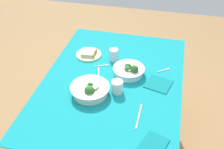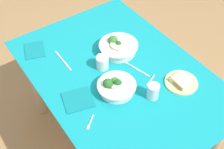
% 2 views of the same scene
% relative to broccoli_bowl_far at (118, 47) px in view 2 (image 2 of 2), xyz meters
% --- Properties ---
extents(ground_plane, '(6.00, 6.00, 0.00)m').
position_rel_broccoli_bowl_far_xyz_m(ground_plane, '(0.17, -0.11, -0.81)').
color(ground_plane, '#9E7547').
extents(dining_table, '(1.41, 0.99, 0.77)m').
position_rel_broccoli_bowl_far_xyz_m(dining_table, '(0.17, -0.11, -0.15)').
color(dining_table, teal).
rests_on(dining_table, ground_plane).
extents(broccoli_bowl_far, '(0.26, 0.26, 0.10)m').
position_rel_broccoli_bowl_far_xyz_m(broccoli_bowl_far, '(0.00, 0.00, 0.00)').
color(broccoli_bowl_far, silver).
rests_on(broccoli_bowl_far, dining_table).
extents(broccoli_bowl_near, '(0.23, 0.23, 0.10)m').
position_rel_broccoli_bowl_far_xyz_m(broccoli_bowl_near, '(0.28, -0.21, -0.00)').
color(broccoli_bowl_near, white).
rests_on(broccoli_bowl_near, dining_table).
extents(bread_side_plate, '(0.20, 0.20, 0.04)m').
position_rel_broccoli_bowl_far_xyz_m(bread_side_plate, '(0.46, 0.15, -0.02)').
color(bread_side_plate, '#B7D684').
rests_on(bread_side_plate, dining_table).
extents(water_glass_center, '(0.08, 0.08, 0.09)m').
position_rel_broccoli_bowl_far_xyz_m(water_glass_center, '(0.07, -0.17, 0.01)').
color(water_glass_center, silver).
rests_on(water_glass_center, dining_table).
extents(water_glass_side, '(0.07, 0.07, 0.10)m').
position_rel_broccoli_bowl_far_xyz_m(water_glass_side, '(0.44, -0.06, 0.01)').
color(water_glass_side, silver).
rests_on(water_glass_side, dining_table).
extents(fork_by_far_bowl, '(0.07, 0.09, 0.00)m').
position_rel_broccoli_bowl_far_xyz_m(fork_by_far_bowl, '(0.39, -0.46, -0.03)').
color(fork_by_far_bowl, '#B7B7BC').
rests_on(fork_by_far_bowl, dining_table).
extents(fork_by_near_bowl, '(0.05, 0.10, 0.00)m').
position_rel_broccoli_bowl_far_xyz_m(fork_by_near_bowl, '(0.34, 0.01, -0.03)').
color(fork_by_near_bowl, '#B7B7BC').
rests_on(fork_by_near_bowl, dining_table).
extents(table_knife_left, '(0.20, 0.06, 0.00)m').
position_rel_broccoli_bowl_far_xyz_m(table_knife_left, '(0.21, 0.00, -0.04)').
color(table_knife_left, '#B7B7BC').
rests_on(table_knife_left, dining_table).
extents(table_knife_right, '(0.21, 0.01, 0.00)m').
position_rel_broccoli_bowl_far_xyz_m(table_knife_right, '(-0.13, -0.35, -0.04)').
color(table_knife_right, '#B7B7BC').
rests_on(table_knife_right, dining_table).
extents(napkin_folded_upper, '(0.20, 0.18, 0.01)m').
position_rel_broccoli_bowl_far_xyz_m(napkin_folded_upper, '(-0.33, -0.46, -0.03)').
color(napkin_folded_upper, '#0F777D').
rests_on(napkin_folded_upper, dining_table).
extents(napkin_folded_lower, '(0.20, 0.21, 0.01)m').
position_rel_broccoli_bowl_far_xyz_m(napkin_folded_lower, '(0.21, -0.44, -0.03)').
color(napkin_folded_lower, '#0F777D').
rests_on(napkin_folded_lower, dining_table).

